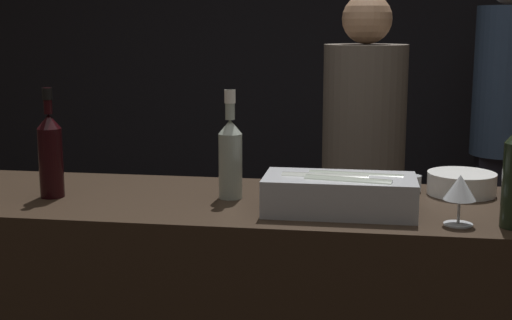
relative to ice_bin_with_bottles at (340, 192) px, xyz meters
The scene contains 9 objects.
wall_back_chalkboard 2.59m from the ice_bin_with_bottles, 95.97° to the left, with size 6.40×0.06×2.80m.
ice_bin_with_bottles is the anchor object (origin of this frame).
bowl_white 0.47m from the ice_bin_with_bottles, 37.66° to the left, with size 0.22×0.22×0.07m.
wine_glass 0.33m from the ice_bin_with_bottles, 13.98° to the right, with size 0.09×0.09×0.14m.
candle_votive 0.37m from the ice_bin_with_bottles, 53.88° to the left, with size 0.06×0.06×0.05m.
white_wine_bottle 0.37m from the ice_bin_with_bottles, 159.90° to the left, with size 0.07×0.07×0.34m.
red_wine_bottle_black_foil 0.91m from the ice_bin_with_bottles, behind, with size 0.07×0.07×0.34m.
person_in_hoodie 1.94m from the ice_bin_with_bottles, 66.72° to the left, with size 0.32×0.32×1.80m.
person_blond_tee 1.08m from the ice_bin_with_bottles, 86.76° to the left, with size 0.36×0.36×1.62m.
Camera 1 is at (0.33, -1.80, 1.50)m, focal length 50.00 mm.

